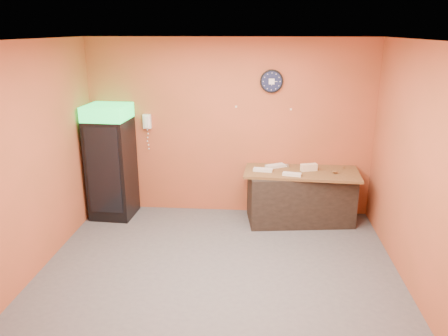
# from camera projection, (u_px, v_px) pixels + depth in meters

# --- Properties ---
(floor) EXTENTS (4.50, 4.50, 0.00)m
(floor) POSITION_uv_depth(u_px,v_px,m) (218.00, 273.00, 5.46)
(floor) COLOR #47474C
(floor) RESTS_ON ground
(back_wall) EXTENTS (4.50, 0.02, 2.80)m
(back_wall) POSITION_uv_depth(u_px,v_px,m) (230.00, 128.00, 6.93)
(back_wall) COLOR #B75233
(back_wall) RESTS_ON floor
(left_wall) EXTENTS (0.02, 4.00, 2.80)m
(left_wall) POSITION_uv_depth(u_px,v_px,m) (30.00, 162.00, 5.20)
(left_wall) COLOR #B75233
(left_wall) RESTS_ON floor
(right_wall) EXTENTS (0.02, 4.00, 2.80)m
(right_wall) POSITION_uv_depth(u_px,v_px,m) (419.00, 171.00, 4.86)
(right_wall) COLOR #B75233
(right_wall) RESTS_ON floor
(ceiling) EXTENTS (4.50, 4.00, 0.02)m
(ceiling) POSITION_uv_depth(u_px,v_px,m) (217.00, 40.00, 4.60)
(ceiling) COLOR white
(ceiling) RESTS_ON back_wall
(beverage_cooler) EXTENTS (0.67, 0.68, 1.81)m
(beverage_cooler) POSITION_uv_depth(u_px,v_px,m) (111.00, 164.00, 6.86)
(beverage_cooler) COLOR black
(beverage_cooler) RESTS_ON floor
(prep_counter) EXTENTS (1.67, 0.90, 0.79)m
(prep_counter) POSITION_uv_depth(u_px,v_px,m) (300.00, 197.00, 6.81)
(prep_counter) COLOR black
(prep_counter) RESTS_ON floor
(wall_clock) EXTENTS (0.35, 0.06, 0.35)m
(wall_clock) POSITION_uv_depth(u_px,v_px,m) (272.00, 81.00, 6.62)
(wall_clock) COLOR black
(wall_clock) RESTS_ON back_wall
(wall_phone) EXTENTS (0.12, 0.11, 0.23)m
(wall_phone) POSITION_uv_depth(u_px,v_px,m) (147.00, 121.00, 6.95)
(wall_phone) COLOR white
(wall_phone) RESTS_ON back_wall
(butcher_paper) EXTENTS (1.77, 0.88, 0.04)m
(butcher_paper) POSITION_uv_depth(u_px,v_px,m) (302.00, 172.00, 6.69)
(butcher_paper) COLOR brown
(butcher_paper) RESTS_ON prep_counter
(sub_roll_stack) EXTENTS (0.27, 0.16, 0.11)m
(sub_roll_stack) POSITION_uv_depth(u_px,v_px,m) (309.00, 167.00, 6.67)
(sub_roll_stack) COLOR #F5E1BE
(sub_roll_stack) RESTS_ON butcher_paper
(wrapped_sandwich_left) EXTENTS (0.30, 0.15, 0.04)m
(wrapped_sandwich_left) POSITION_uv_depth(u_px,v_px,m) (263.00, 170.00, 6.66)
(wrapped_sandwich_left) COLOR silver
(wrapped_sandwich_left) RESTS_ON butcher_paper
(wrapped_sandwich_mid) EXTENTS (0.29, 0.16, 0.04)m
(wrapped_sandwich_mid) POSITION_uv_depth(u_px,v_px,m) (292.00, 174.00, 6.46)
(wrapped_sandwich_mid) COLOR silver
(wrapped_sandwich_mid) RESTS_ON butcher_paper
(wrapped_sandwich_right) EXTENTS (0.33, 0.25, 0.04)m
(wrapped_sandwich_right) POSITION_uv_depth(u_px,v_px,m) (275.00, 166.00, 6.84)
(wrapped_sandwich_right) COLOR silver
(wrapped_sandwich_right) RESTS_ON butcher_paper
(kitchen_tool) EXTENTS (0.05, 0.05, 0.05)m
(kitchen_tool) POSITION_uv_depth(u_px,v_px,m) (288.00, 165.00, 6.85)
(kitchen_tool) COLOR silver
(kitchen_tool) RESTS_ON butcher_paper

